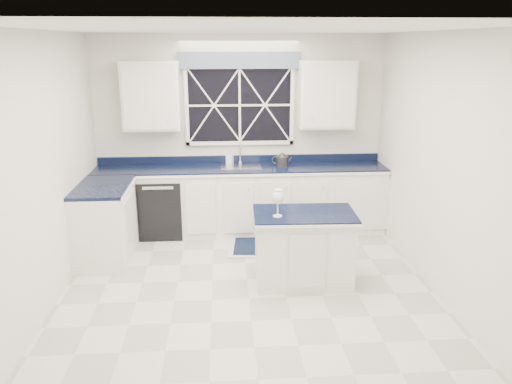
{
  "coord_description": "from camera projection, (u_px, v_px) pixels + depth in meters",
  "views": [
    {
      "loc": [
        -0.25,
        -4.69,
        2.59
      ],
      "look_at": [
        0.1,
        0.4,
        1.05
      ],
      "focal_mm": 35.0,
      "sensor_mm": 36.0,
      "label": 1
    }
  ],
  "objects": [
    {
      "name": "ground",
      "position": [
        249.0,
        298.0,
        5.24
      ],
      "size": [
        4.5,
        4.5,
        0.0
      ],
      "primitive_type": "plane",
      "color": "beige",
      "rests_on": "ground"
    },
    {
      "name": "back_wall",
      "position": [
        240.0,
        134.0,
        7.0
      ],
      "size": [
        4.0,
        0.1,
        2.7
      ],
      "primitive_type": "cube",
      "color": "silver",
      "rests_on": "ground"
    },
    {
      "name": "base_cabinets",
      "position": [
        217.0,
        205.0,
        6.8
      ],
      "size": [
        3.99,
        1.6,
        0.9
      ],
      "color": "white",
      "rests_on": "ground"
    },
    {
      "name": "countertop",
      "position": [
        241.0,
        168.0,
        6.84
      ],
      "size": [
        3.98,
        0.64,
        0.04
      ],
      "primitive_type": "cube",
      "color": "black",
      "rests_on": "base_cabinets"
    },
    {
      "name": "dishwasher",
      "position": [
        162.0,
        205.0,
        6.92
      ],
      "size": [
        0.6,
        0.58,
        0.82
      ],
      "primitive_type": "cube",
      "color": "black",
      "rests_on": "ground"
    },
    {
      "name": "window",
      "position": [
        240.0,
        99.0,
        6.82
      ],
      "size": [
        1.65,
        0.09,
        1.26
      ],
      "color": "black",
      "rests_on": "ground"
    },
    {
      "name": "upper_cabinets",
      "position": [
        240.0,
        95.0,
        6.68
      ],
      "size": [
        3.1,
        0.34,
        0.9
      ],
      "color": "white",
      "rests_on": "ground"
    },
    {
      "name": "faucet",
      "position": [
        240.0,
        153.0,
        6.97
      ],
      "size": [
        0.05,
        0.2,
        0.3
      ],
      "color": "#BBBBBD",
      "rests_on": "countertop"
    },
    {
      "name": "island",
      "position": [
        303.0,
        248.0,
        5.5
      ],
      "size": [
        1.12,
        0.7,
        0.82
      ],
      "rotation": [
        0.0,
        0.0,
        -0.03
      ],
      "color": "white",
      "rests_on": "ground"
    },
    {
      "name": "rug",
      "position": [
        277.0,
        246.0,
        6.56
      ],
      "size": [
        1.32,
        0.87,
        0.02
      ],
      "rotation": [
        0.0,
        0.0,
        -0.09
      ],
      "color": "#B3B4AE",
      "rests_on": "ground"
    },
    {
      "name": "kettle",
      "position": [
        282.0,
        160.0,
        6.86
      ],
      "size": [
        0.27,
        0.22,
        0.2
      ],
      "rotation": [
        0.0,
        0.0,
        -0.34
      ],
      "color": "#2A2A2D",
      "rests_on": "countertop"
    },
    {
      "name": "wine_glass",
      "position": [
        278.0,
        198.0,
        5.21
      ],
      "size": [
        0.13,
        0.13,
        0.3
      ],
      "color": "white",
      "rests_on": "island"
    },
    {
      "name": "soap_bottle",
      "position": [
        230.0,
        157.0,
        7.01
      ],
      "size": [
        0.11,
        0.11,
        0.19
      ],
      "primitive_type": "imported",
      "rotation": [
        0.0,
        0.0,
        -0.4
      ],
      "color": "silver",
      "rests_on": "countertop"
    }
  ]
}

